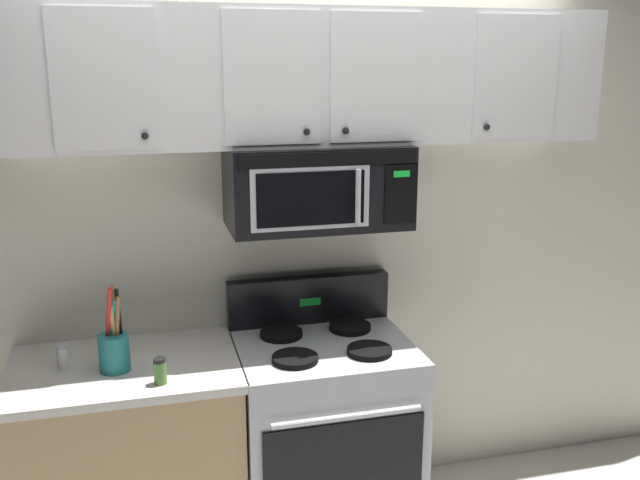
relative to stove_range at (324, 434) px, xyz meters
name	(u,v)px	position (x,y,z in m)	size (l,w,h in m)	color
back_wall	(304,225)	(0.00, 0.37, 0.88)	(5.20, 0.10, 2.70)	silver
stove_range	(324,434)	(0.00, 0.00, 0.00)	(0.76, 0.69, 1.12)	#B7BABF
over_range_microwave	(317,186)	(0.00, 0.12, 1.11)	(0.76, 0.43, 0.35)	black
upper_cabinets	(315,77)	(0.00, 0.15, 1.56)	(2.50, 0.36, 0.55)	silver
counter_segment	(131,462)	(-0.84, 0.01, -0.02)	(0.93, 0.65, 0.90)	tan
utensil_crock_teal	(114,347)	(-0.87, -0.05, 0.53)	(0.12, 0.12, 0.36)	teal
salt_shaker	(63,357)	(-1.07, 0.02, 0.48)	(0.04, 0.04, 0.11)	white
spice_jar	(160,371)	(-0.70, -0.21, 0.48)	(0.05, 0.05, 0.10)	#4C7F33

